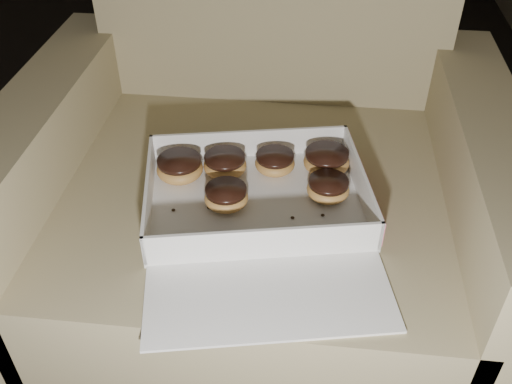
{
  "coord_description": "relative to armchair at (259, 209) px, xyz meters",
  "views": [
    {
      "loc": [
        1.04,
        -1.07,
        1.16
      ],
      "look_at": [
        0.95,
        -0.26,
        0.49
      ],
      "focal_mm": 40.0,
      "sensor_mm": 36.0,
      "label": 1
    }
  ],
  "objects": [
    {
      "name": "donut_e",
      "position": [
        -0.04,
        -0.16,
        0.17
      ],
      "size": [
        0.08,
        0.08,
        0.04
      ],
      "color": "#C28B43",
      "rests_on": "bakery_box"
    },
    {
      "name": "crumb_e",
      "position": [
        -0.02,
        -0.26,
        0.15
      ],
      "size": [
        0.01,
        0.01,
        0.0
      ],
      "primitive_type": "ellipsoid",
      "color": "black",
      "rests_on": "bakery_box"
    },
    {
      "name": "donut_a",
      "position": [
        0.14,
        -0.04,
        0.17
      ],
      "size": [
        0.09,
        0.09,
        0.05
      ],
      "color": "#C28B43",
      "rests_on": "bakery_box"
    },
    {
      "name": "armchair",
      "position": [
        0.0,
        0.0,
        0.0
      ],
      "size": [
        0.99,
        0.84,
        1.04
      ],
      "color": "#978760",
      "rests_on": "floor"
    },
    {
      "name": "donut_c",
      "position": [
        -0.15,
        -0.09,
        0.17
      ],
      "size": [
        0.09,
        0.09,
        0.05
      ],
      "color": "#C28B43",
      "rests_on": "bakery_box"
    },
    {
      "name": "crumb_a",
      "position": [
        -0.14,
        -0.19,
        0.15
      ],
      "size": [
        0.01,
        0.01,
        0.0
      ],
      "primitive_type": "ellipsoid",
      "color": "black",
      "rests_on": "bakery_box"
    },
    {
      "name": "crumb_c",
      "position": [
        0.08,
        -0.19,
        0.15
      ],
      "size": [
        0.01,
        0.01,
        0.0
      ],
      "primitive_type": "ellipsoid",
      "color": "black",
      "rests_on": "bakery_box"
    },
    {
      "name": "donut_f",
      "position": [
        0.04,
        -0.05,
        0.17
      ],
      "size": [
        0.08,
        0.08,
        0.04
      ],
      "color": "#C28B43",
      "rests_on": "bakery_box"
    },
    {
      "name": "donut_d",
      "position": [
        0.14,
        -0.12,
        0.17
      ],
      "size": [
        0.08,
        0.08,
        0.04
      ],
      "color": "#C28B43",
      "rests_on": "bakery_box"
    },
    {
      "name": "crumb_d",
      "position": [
        0.13,
        -0.17,
        0.15
      ],
      "size": [
        0.01,
        0.01,
        0.0
      ],
      "primitive_type": "ellipsoid",
      "color": "black",
      "rests_on": "bakery_box"
    },
    {
      "name": "crumb_b",
      "position": [
        -0.07,
        -0.18,
        0.15
      ],
      "size": [
        0.01,
        0.01,
        0.0
      ],
      "primitive_type": "ellipsoid",
      "color": "black",
      "rests_on": "bakery_box"
    },
    {
      "name": "bakery_box",
      "position": [
        0.02,
        -0.18,
        0.15
      ],
      "size": [
        0.48,
        0.53,
        0.07
      ],
      "rotation": [
        0.0,
        0.0,
        0.2
      ],
      "color": "white",
      "rests_on": "armchair"
    },
    {
      "name": "donut_b",
      "position": [
        -0.06,
        -0.07,
        0.17
      ],
      "size": [
        0.09,
        0.09,
        0.04
      ],
      "color": "#C28B43",
      "rests_on": "bakery_box"
    }
  ]
}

